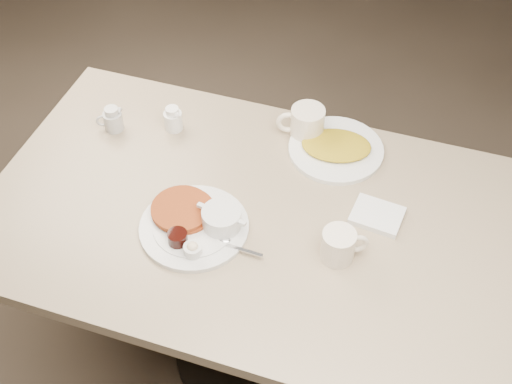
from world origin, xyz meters
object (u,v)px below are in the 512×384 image
(main_plate, at_px, (197,222))
(coffee_mug_near, at_px, (339,245))
(coffee_mug_far, at_px, (306,123))
(hash_plate, at_px, (336,148))
(diner_table, at_px, (254,252))
(creamer_right, at_px, (173,119))
(creamer_left, at_px, (113,119))

(main_plate, relative_size, coffee_mug_near, 2.82)
(coffee_mug_far, relative_size, hash_plate, 0.47)
(diner_table, xyz_separation_m, creamer_right, (-0.35, 0.26, 0.21))
(creamer_left, height_order, creamer_right, same)
(main_plate, height_order, creamer_left, creamer_left)
(coffee_mug_near, xyz_separation_m, creamer_right, (-0.60, 0.32, -0.01))
(creamer_right, bearing_deg, coffee_mug_far, 13.69)
(main_plate, bearing_deg, diner_table, 35.72)
(coffee_mug_far, bearing_deg, hash_plate, -20.69)
(creamer_left, relative_size, creamer_right, 1.03)
(diner_table, relative_size, creamer_left, 18.21)
(creamer_left, distance_m, creamer_right, 0.19)
(coffee_mug_far, height_order, creamer_right, coffee_mug_far)
(coffee_mug_near, distance_m, creamer_right, 0.68)
(hash_plate, bearing_deg, creamer_left, -170.24)
(main_plate, xyz_separation_m, creamer_left, (-0.39, 0.29, 0.01))
(main_plate, xyz_separation_m, coffee_mug_near, (0.38, 0.03, 0.02))
(main_plate, bearing_deg, creamer_right, 122.13)
(coffee_mug_near, bearing_deg, diner_table, 165.36)
(coffee_mug_near, relative_size, coffee_mug_far, 0.85)
(diner_table, relative_size, coffee_mug_far, 9.54)
(main_plate, relative_size, coffee_mug_far, 2.41)
(coffee_mug_near, bearing_deg, creamer_left, 161.31)
(main_plate, height_order, coffee_mug_near, coffee_mug_near)
(creamer_left, bearing_deg, main_plate, -36.21)
(creamer_left, relative_size, hash_plate, 0.25)
(main_plate, height_order, coffee_mug_far, coffee_mug_far)
(creamer_right, bearing_deg, creamer_left, -160.93)
(creamer_right, xyz_separation_m, hash_plate, (0.50, 0.06, -0.02))
(main_plate, distance_m, creamer_left, 0.49)
(diner_table, height_order, creamer_left, creamer_left)
(creamer_left, xyz_separation_m, creamer_right, (0.17, 0.06, 0.00))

